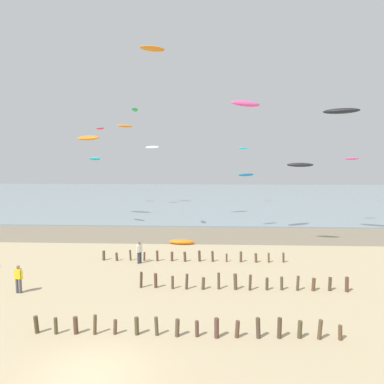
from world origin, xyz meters
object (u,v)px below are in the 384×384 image
(grounded_kite, at_px, (181,242))
(kite_aloft_4, at_px, (243,148))
(kite_aloft_9, at_px, (135,110))
(person_mid_beach, at_px, (139,252))
(kite_aloft_3, at_px, (152,147))
(kite_aloft_6, at_px, (246,175))
(kite_aloft_1, at_px, (352,159))
(kite_aloft_2, at_px, (246,103))
(kite_aloft_0, at_px, (95,159))
(person_by_waterline, at_px, (18,278))
(kite_aloft_10, at_px, (100,128))
(kite_aloft_11, at_px, (88,138))
(kite_aloft_12, at_px, (341,111))
(kite_aloft_8, at_px, (125,126))
(kite_aloft_13, at_px, (300,165))
(kite_aloft_7, at_px, (152,49))

(grounded_kite, xyz_separation_m, kite_aloft_4, (8.65, 29.97, 9.81))
(grounded_kite, bearing_deg, kite_aloft_9, -37.80)
(person_mid_beach, xyz_separation_m, kite_aloft_3, (-4.57, 35.39, 9.24))
(grounded_kite, xyz_separation_m, kite_aloft_6, (6.83, 7.61, 6.04))
(kite_aloft_1, relative_size, kite_aloft_2, 0.53)
(kite_aloft_0, xyz_separation_m, kite_aloft_1, (30.94, 2.84, -0.00))
(kite_aloft_6, bearing_deg, kite_aloft_3, 92.10)
(person_mid_beach, height_order, kite_aloft_1, kite_aloft_1)
(kite_aloft_9, bearing_deg, kite_aloft_1, -85.27)
(person_by_waterline, xyz_separation_m, kite_aloft_10, (-6.94, 39.18, 12.35))
(person_mid_beach, bearing_deg, kite_aloft_11, 118.04)
(kite_aloft_9, bearing_deg, kite_aloft_2, -105.89)
(grounded_kite, height_order, kite_aloft_12, kite_aloft_12)
(kite_aloft_2, bearing_deg, kite_aloft_8, 100.06)
(person_mid_beach, bearing_deg, grounded_kite, 66.07)
(kite_aloft_3, distance_m, kite_aloft_13, 34.42)
(person_by_waterline, bearing_deg, kite_aloft_8, 93.51)
(person_by_waterline, height_order, kite_aloft_10, kite_aloft_10)
(kite_aloft_0, distance_m, kite_aloft_1, 31.07)
(kite_aloft_7, bearing_deg, kite_aloft_12, 137.24)
(kite_aloft_4, relative_size, kite_aloft_6, 0.84)
(kite_aloft_2, bearing_deg, grounded_kite, 179.69)
(kite_aloft_2, xyz_separation_m, kite_aloft_10, (-22.02, 23.21, -0.33))
(kite_aloft_8, bearing_deg, kite_aloft_9, 70.08)
(kite_aloft_11, bearing_deg, kite_aloft_2, -6.12)
(kite_aloft_9, bearing_deg, kite_aloft_3, -5.04)
(kite_aloft_0, distance_m, kite_aloft_10, 19.57)
(kite_aloft_7, bearing_deg, kite_aloft_1, 158.16)
(kite_aloft_13, bearing_deg, kite_aloft_2, -25.39)
(person_by_waterline, relative_size, grounded_kite, 0.71)
(kite_aloft_1, height_order, kite_aloft_2, kite_aloft_2)
(person_by_waterline, height_order, kite_aloft_2, kite_aloft_2)
(kite_aloft_4, bearing_deg, kite_aloft_1, -69.69)
(kite_aloft_2, relative_size, kite_aloft_11, 0.96)
(kite_aloft_6, height_order, kite_aloft_13, kite_aloft_13)
(grounded_kite, distance_m, kite_aloft_13, 13.12)
(kite_aloft_7, relative_size, kite_aloft_10, 1.47)
(kite_aloft_4, height_order, kite_aloft_7, kite_aloft_7)
(kite_aloft_3, xyz_separation_m, kite_aloft_4, (16.00, 0.85, -0.11))
(kite_aloft_1, xyz_separation_m, kite_aloft_10, (-35.83, 15.40, 5.16))
(kite_aloft_2, xyz_separation_m, kite_aloft_6, (0.60, 4.20, -7.32))
(kite_aloft_2, relative_size, kite_aloft_12, 0.99)
(kite_aloft_2, relative_size, kite_aloft_7, 1.13)
(kite_aloft_1, relative_size, kite_aloft_12, 0.52)
(kite_aloft_11, height_order, kite_aloft_13, kite_aloft_11)
(grounded_kite, relative_size, kite_aloft_3, 0.84)
(kite_aloft_10, distance_m, kite_aloft_12, 39.07)
(kite_aloft_9, bearing_deg, kite_aloft_12, -102.88)
(kite_aloft_4, xyz_separation_m, kite_aloft_7, (-12.78, -20.15, 10.99))
(kite_aloft_3, height_order, kite_aloft_4, kite_aloft_3)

